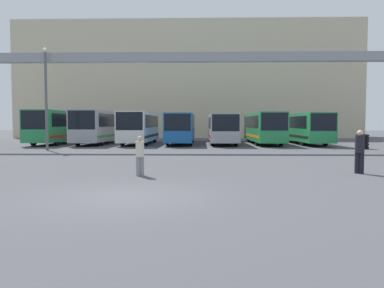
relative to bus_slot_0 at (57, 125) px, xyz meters
name	(u,v)px	position (x,y,z in m)	size (l,w,h in m)	color
ground_plane	(128,196)	(12.49, -26.70, -1.90)	(200.00, 200.00, 0.00)	#47474C
building_backdrop	(188,83)	(12.49, 20.94, 6.37)	(49.28, 12.00, 16.54)	beige
overhead_gantry	(175,68)	(12.49, -7.90, 4.51)	(33.74, 0.80, 7.55)	gray
bus_slot_0	(57,125)	(0.00, 0.00, 0.00)	(2.55, 10.18, 3.30)	#268C4C
bus_slot_1	(99,125)	(4.16, 0.29, 0.00)	(2.62, 10.75, 3.30)	#999EA5
bus_slot_2	(140,126)	(8.33, 0.36, -0.08)	(2.58, 10.89, 3.16)	silver
bus_slot_3	(181,127)	(12.49, 0.77, -0.17)	(2.52, 11.72, 3.00)	#1959A5
bus_slot_4	(222,127)	(16.66, 0.70, -0.19)	(2.59, 11.58, 2.96)	#999EA5
bus_slot_5	(263,126)	(20.82, 0.83, -0.11)	(2.54, 11.83, 3.10)	#268C4C
bus_slot_6	(304,127)	(24.98, 1.11, -0.15)	(2.43, 12.40, 3.04)	#268C4C
pedestrian_near_right	(140,155)	(12.15, -22.52, -1.06)	(0.33, 0.33, 1.58)	gray
pedestrian_near_center	(360,151)	(21.13, -21.62, -0.95)	(0.37, 0.37, 1.80)	black
tire_stack	(362,142)	(27.65, -6.50, -1.30)	(1.04, 1.04, 1.20)	black
lamp_post	(46,95)	(2.62, -8.64, 2.37)	(0.36, 0.36, 7.83)	#595B60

